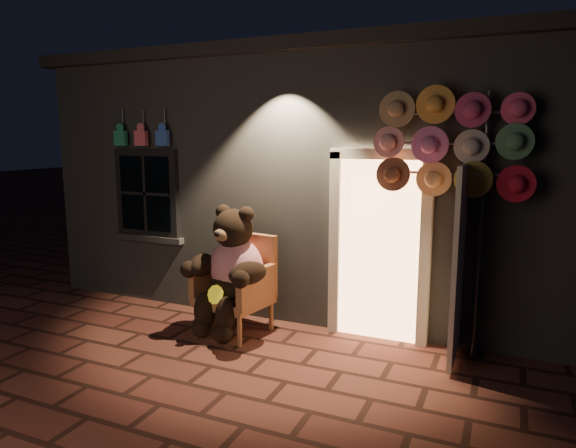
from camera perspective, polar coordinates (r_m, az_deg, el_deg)
The scene contains 5 objects.
ground at distance 5.49m, azimuth -8.52°, elevation -15.36°, with size 60.00×60.00×0.00m, color brown.
shop_building at distance 8.63m, azimuth 5.51°, elevation 5.75°, with size 7.30×5.95×3.51m.
wicker_armchair at distance 6.22m, azimuth -5.50°, elevation -6.60°, with size 0.90×0.84×1.16m.
teddy_bear at distance 6.05m, azimuth -6.35°, elevation -5.13°, with size 1.08×0.92×1.50m.
hat_rack at distance 5.50m, azimuth 17.90°, elevation 8.25°, with size 1.57×0.22×2.78m.
Camera 1 is at (2.70, -4.19, 2.31)m, focal length 32.00 mm.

